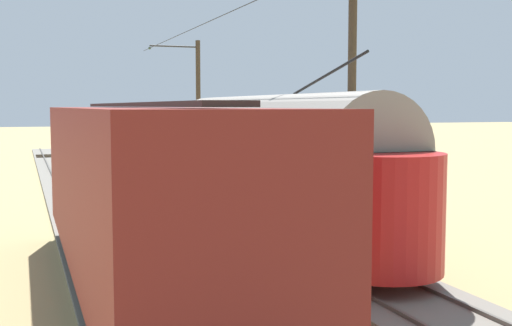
# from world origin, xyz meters

# --- Properties ---
(ground_plane) EXTENTS (220.00, 220.00, 0.00)m
(ground_plane) POSITION_xyz_m (0.00, 0.00, 0.00)
(ground_plane) COLOR tan
(track_streetcar_siding) EXTENTS (2.80, 80.00, 0.18)m
(track_streetcar_siding) POSITION_xyz_m (-2.48, -0.31, 0.05)
(track_streetcar_siding) COLOR slate
(track_streetcar_siding) RESTS_ON ground
(track_adjacent_siding) EXTENTS (2.80, 80.00, 0.18)m
(track_adjacent_siding) POSITION_xyz_m (2.48, -0.31, 0.05)
(track_adjacent_siding) COLOR slate
(track_adjacent_siding) RESTS_ON ground
(vintage_streetcar) EXTENTS (2.65, 16.58, 5.02)m
(vintage_streetcar) POSITION_xyz_m (-2.48, 3.05, 2.26)
(vintage_streetcar) COLOR red
(vintage_streetcar) RESTS_ON ground
(coach_adjacent) EXTENTS (2.96, 13.80, 3.85)m
(coach_adjacent) POSITION_xyz_m (2.48, 8.74, 2.16)
(coach_adjacent) COLOR maroon
(coach_adjacent) RESTS_ON ground
(catenary_pole_foreground) EXTENTS (3.14, 0.28, 7.91)m
(catenary_pole_foreground) POSITION_xyz_m (-5.32, -16.36, 4.13)
(catenary_pole_foreground) COLOR #423323
(catenary_pole_foreground) RESTS_ON ground
(catenary_pole_mid_near) EXTENTS (3.14, 0.28, 7.91)m
(catenary_pole_mid_near) POSITION_xyz_m (-5.32, 3.12, 4.13)
(catenary_pole_mid_near) COLOR #423323
(catenary_pole_mid_near) RESTS_ON ground
(switch_stand) EXTENTS (0.50, 0.30, 1.24)m
(switch_stand) POSITION_xyz_m (-3.83, -13.09, 0.70)
(switch_stand) COLOR black
(switch_stand) RESTS_ON ground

